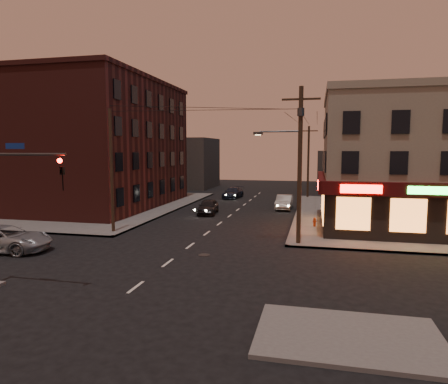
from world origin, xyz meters
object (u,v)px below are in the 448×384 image
(fire_hydrant, at_px, (315,222))
(suv_cross, at_px, (4,239))
(sedan_far, at_px, (233,193))
(sedan_near, at_px, (208,207))
(sedan_mid, at_px, (284,202))

(fire_hydrant, bearing_deg, suv_cross, -147.63)
(fire_hydrant, bearing_deg, sedan_far, 119.96)
(sedan_near, height_order, fire_hydrant, sedan_near)
(sedan_near, bearing_deg, fire_hydrant, -31.64)
(suv_cross, height_order, sedan_near, suv_cross)
(suv_cross, xyz_separation_m, sedan_near, (8.34, 16.59, -0.07))
(sedan_mid, relative_size, fire_hydrant, 6.30)
(sedan_mid, relative_size, sedan_far, 0.95)
(suv_cross, distance_m, fire_hydrant, 21.81)
(sedan_mid, bearing_deg, sedan_near, -144.08)
(sedan_mid, distance_m, fire_hydrant, 10.28)
(sedan_near, distance_m, sedan_mid, 8.46)
(sedan_far, xyz_separation_m, fire_hydrant, (10.33, -17.93, -0.15))
(fire_hydrant, bearing_deg, sedan_mid, 107.92)
(sedan_near, relative_size, sedan_mid, 0.94)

